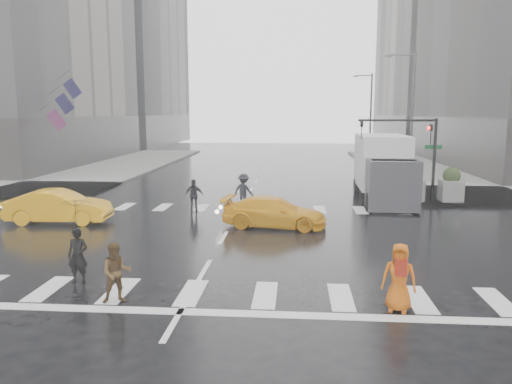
# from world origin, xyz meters

# --- Properties ---
(ground) EXTENTS (120.00, 120.00, 0.00)m
(ground) POSITION_xyz_m (0.00, 0.00, 0.00)
(ground) COLOR black
(ground) RESTS_ON ground
(sidewalk_nw) EXTENTS (35.00, 35.00, 0.15)m
(sidewalk_nw) POSITION_xyz_m (-19.50, 17.50, 0.07)
(sidewalk_nw) COLOR slate
(sidewalk_nw) RESTS_ON ground
(building_nw_far) EXTENTS (26.05, 26.05, 44.00)m
(building_nw_far) POSITION_xyz_m (-29.00, 56.00, 20.19)
(building_nw_far) COLOR #5C5A55
(building_nw_far) RESTS_ON ground
(building_ne_far) EXTENTS (26.05, 26.05, 36.00)m
(building_ne_far) POSITION_xyz_m (29.00, 56.00, 16.27)
(building_ne_far) COLOR gray
(building_ne_far) RESTS_ON ground
(road_markings) EXTENTS (18.00, 48.00, 0.01)m
(road_markings) POSITION_xyz_m (0.00, 0.00, 0.01)
(road_markings) COLOR silver
(road_markings) RESTS_ON ground
(traffic_signal_pole) EXTENTS (4.45, 0.42, 4.50)m
(traffic_signal_pole) POSITION_xyz_m (9.01, 8.01, 3.22)
(traffic_signal_pole) COLOR black
(traffic_signal_pole) RESTS_ON ground
(street_lamp_near) EXTENTS (2.15, 0.22, 9.00)m
(street_lamp_near) POSITION_xyz_m (10.87, 18.00, 4.95)
(street_lamp_near) COLOR #59595B
(street_lamp_near) RESTS_ON ground
(street_lamp_far) EXTENTS (2.15, 0.22, 9.00)m
(street_lamp_far) POSITION_xyz_m (10.87, 38.00, 4.95)
(street_lamp_far) COLOR #59595B
(street_lamp_far) RESTS_ON ground
(planter_west) EXTENTS (1.10, 1.10, 1.80)m
(planter_west) POSITION_xyz_m (7.00, 8.20, 0.98)
(planter_west) COLOR slate
(planter_west) RESTS_ON ground
(planter_mid) EXTENTS (1.10, 1.10, 1.80)m
(planter_mid) POSITION_xyz_m (9.00, 8.20, 0.98)
(planter_mid) COLOR slate
(planter_mid) RESTS_ON ground
(planter_east) EXTENTS (1.10, 1.10, 1.80)m
(planter_east) POSITION_xyz_m (11.00, 8.20, 0.98)
(planter_east) COLOR slate
(planter_east) RESTS_ON ground
(flag_cluster) EXTENTS (2.87, 3.06, 4.69)m
(flag_cluster) POSITION_xyz_m (-15.08, 18.50, 5.64)
(flag_cluster) COLOR #59595B
(flag_cluster) RESTS_ON ground
(pedestrian_black) EXTENTS (1.00, 1.01, 2.43)m
(pedestrian_black) POSITION_xyz_m (-3.36, -5.45, 1.63)
(pedestrian_black) COLOR black
(pedestrian_black) RESTS_ON ground
(pedestrian_brown) EXTENTS (0.93, 0.83, 1.57)m
(pedestrian_brown) POSITION_xyz_m (-1.75, -6.80, 0.78)
(pedestrian_brown) COLOR #4F371C
(pedestrian_brown) RESTS_ON ground
(pedestrian_orange) EXTENTS (0.94, 0.74, 1.69)m
(pedestrian_orange) POSITION_xyz_m (5.31, -6.80, 0.85)
(pedestrian_orange) COLOR #C0550D
(pedestrian_orange) RESTS_ON ground
(pedestrian_far_a) EXTENTS (0.99, 0.66, 1.59)m
(pedestrian_far_a) POSITION_xyz_m (-2.16, 5.00, 0.79)
(pedestrian_far_a) COLOR black
(pedestrian_far_a) RESTS_ON ground
(pedestrian_far_b) EXTENTS (1.28, 1.04, 1.74)m
(pedestrian_far_b) POSITION_xyz_m (0.15, 6.22, 0.87)
(pedestrian_far_b) COLOR black
(pedestrian_far_b) RESTS_ON ground
(taxi_mid) EXTENTS (4.53, 1.87, 1.46)m
(taxi_mid) POSITION_xyz_m (-7.56, 2.03, 0.73)
(taxi_mid) COLOR #F5A50C
(taxi_mid) RESTS_ON ground
(taxi_rear) EXTENTS (4.10, 2.31, 1.28)m
(taxi_rear) POSITION_xyz_m (1.89, 2.00, 0.64)
(taxi_rear) COLOR #F5A50C
(taxi_rear) RESTS_ON ground
(box_truck) EXTENTS (2.53, 6.74, 3.58)m
(box_truck) POSITION_xyz_m (7.50, 8.28, 1.91)
(box_truck) COLOR white
(box_truck) RESTS_ON ground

